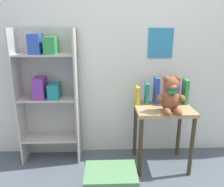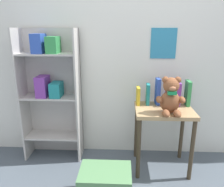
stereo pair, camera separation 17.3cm
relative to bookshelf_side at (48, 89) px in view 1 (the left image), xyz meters
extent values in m
cube|color=silver|center=(0.90, 0.14, 0.46)|extent=(4.80, 0.06, 2.50)
cube|color=teal|center=(1.18, 0.11, 0.46)|extent=(0.26, 0.01, 0.31)
cube|color=#BCB7B2|center=(-0.30, -0.03, -0.09)|extent=(0.02, 0.26, 1.41)
cube|color=#BCB7B2|center=(0.30, -0.03, -0.09)|extent=(0.02, 0.26, 1.41)
cube|color=#BCB7B2|center=(0.00, 0.09, -0.09)|extent=(0.61, 0.02, 1.41)
cube|color=#BCB7B2|center=(0.00, -0.03, -0.54)|extent=(0.58, 0.23, 0.02)
cube|color=#BCB7B2|center=(0.00, -0.03, -0.09)|extent=(0.58, 0.23, 0.02)
cube|color=#BCB7B2|center=(0.00, -0.03, 0.36)|extent=(0.58, 0.23, 0.02)
cube|color=#2D51B7|center=(-0.07, -0.05, 0.46)|extent=(0.11, 0.18, 0.19)
cube|color=#33934C|center=(0.07, -0.05, 0.45)|extent=(0.11, 0.18, 0.16)
cube|color=purple|center=(-0.07, -0.05, 0.03)|extent=(0.11, 0.18, 0.22)
cube|color=teal|center=(0.07, -0.05, -0.01)|extent=(0.11, 0.18, 0.15)
cube|color=tan|center=(1.17, -0.20, -0.16)|extent=(0.55, 0.43, 0.04)
cylinder|color=#3E3121|center=(0.92, -0.38, -0.49)|extent=(0.04, 0.04, 0.62)
cylinder|color=#3E3121|center=(1.42, -0.38, -0.49)|extent=(0.04, 0.04, 0.62)
cylinder|color=#3E3121|center=(0.92, -0.01, -0.49)|extent=(0.04, 0.04, 0.62)
cylinder|color=#3E3121|center=(1.42, -0.01, -0.49)|extent=(0.04, 0.04, 0.62)
ellipsoid|color=brown|center=(1.20, -0.30, -0.04)|extent=(0.18, 0.14, 0.21)
sphere|color=brown|center=(1.20, -0.30, 0.12)|extent=(0.14, 0.14, 0.14)
sphere|color=brown|center=(1.14, -0.30, 0.17)|extent=(0.06, 0.06, 0.06)
sphere|color=brown|center=(1.25, -0.30, 0.17)|extent=(0.06, 0.06, 0.06)
ellipsoid|color=#B56E48|center=(1.20, -0.36, 0.11)|extent=(0.06, 0.04, 0.04)
ellipsoid|color=brown|center=(1.10, -0.31, -0.01)|extent=(0.06, 0.12, 0.06)
ellipsoid|color=brown|center=(1.30, -0.31, -0.01)|extent=(0.06, 0.12, 0.06)
ellipsoid|color=brown|center=(1.15, -0.40, -0.11)|extent=(0.06, 0.13, 0.06)
ellipsoid|color=brown|center=(1.25, -0.40, -0.11)|extent=(0.06, 0.13, 0.06)
cube|color=#198E4C|center=(1.20, -0.35, 0.06)|extent=(0.08, 0.02, 0.03)
cube|color=gold|center=(0.92, -0.08, -0.05)|extent=(0.04, 0.12, 0.18)
cube|color=teal|center=(1.02, -0.07, -0.04)|extent=(0.03, 0.11, 0.21)
cube|color=#2D51B7|center=(1.12, -0.06, -0.01)|extent=(0.04, 0.11, 0.27)
cube|color=#D17093|center=(1.22, -0.09, -0.04)|extent=(0.04, 0.12, 0.21)
cube|color=purple|center=(1.32, -0.06, -0.02)|extent=(0.04, 0.14, 0.23)
cube|color=#33934C|center=(1.42, -0.08, -0.02)|extent=(0.04, 0.13, 0.25)
cube|color=#568956|center=(0.63, -0.68, -0.65)|extent=(0.43, 0.31, 0.28)
camera|label=1|loc=(0.59, -2.21, 0.61)|focal=35.00mm
camera|label=2|loc=(0.76, -2.21, 0.61)|focal=35.00mm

